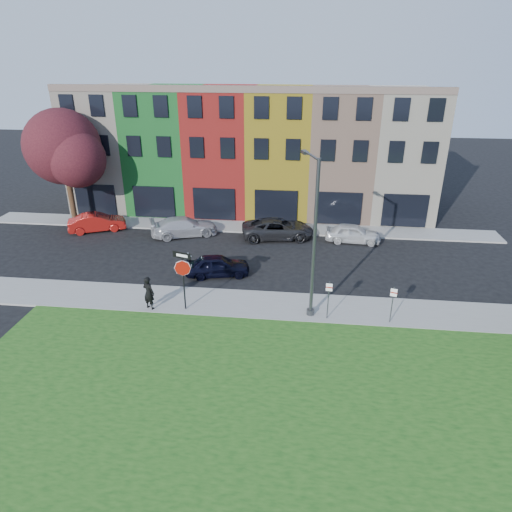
# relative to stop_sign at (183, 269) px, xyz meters

# --- Properties ---
(ground) EXTENTS (120.00, 120.00, 0.00)m
(ground) POSITION_rel_stop_sign_xyz_m (3.82, -2.04, -2.48)
(ground) COLOR black
(ground) RESTS_ON ground
(sidewalk_near) EXTENTS (40.00, 3.00, 0.12)m
(sidewalk_near) POSITION_rel_stop_sign_xyz_m (5.82, 0.96, -2.42)
(sidewalk_near) COLOR gray
(sidewalk_near) RESTS_ON ground
(sidewalk_far) EXTENTS (40.00, 2.40, 0.12)m
(sidewalk_far) POSITION_rel_stop_sign_xyz_m (0.82, 12.96, -2.42)
(sidewalk_far) COLOR gray
(sidewalk_far) RESTS_ON ground
(grass_park) EXTENTS (40.00, 16.00, 0.10)m
(grass_park) POSITION_rel_stop_sign_xyz_m (11.82, -8.04, -2.43)
(grass_park) COLOR #194614
(grass_park) RESTS_ON ground
(rowhouse_block) EXTENTS (30.00, 10.12, 10.00)m
(rowhouse_block) POSITION_rel_stop_sign_xyz_m (1.32, 19.14, 2.51)
(rowhouse_block) COLOR beige
(rowhouse_block) RESTS_ON ground
(stop_sign) EXTENTS (1.01, 0.35, 3.31)m
(stop_sign) POSITION_rel_stop_sign_xyz_m (0.00, 0.00, 0.00)
(stop_sign) COLOR black
(stop_sign) RESTS_ON sidewalk_near
(man) EXTENTS (0.99, 0.92, 1.87)m
(man) POSITION_rel_stop_sign_xyz_m (-1.90, -0.14, -1.42)
(man) COLOR black
(man) RESTS_ON sidewalk_near
(sedan_near) EXTENTS (3.23, 4.59, 1.34)m
(sedan_near) POSITION_rel_stop_sign_xyz_m (0.92, 4.42, -1.81)
(sedan_near) COLOR black
(sedan_near) RESTS_ON ground
(parked_car_red) EXTENTS (4.66, 5.35, 1.40)m
(parked_car_red) POSITION_rel_stop_sign_xyz_m (-9.80, 10.97, -1.78)
(parked_car_red) COLOR maroon
(parked_car_red) RESTS_ON ground
(parked_car_silver) EXTENTS (5.55, 6.37, 1.43)m
(parked_car_silver) POSITION_rel_stop_sign_xyz_m (-2.86, 10.77, -1.76)
(parked_car_silver) COLOR #A3A3A7
(parked_car_silver) RESTS_ON ground
(parked_car_dark) EXTENTS (4.16, 6.10, 1.48)m
(parked_car_dark) POSITION_rel_stop_sign_xyz_m (4.20, 11.04, -1.74)
(parked_car_dark) COLOR black
(parked_car_dark) RESTS_ON ground
(parked_car_white) EXTENTS (2.03, 4.14, 1.35)m
(parked_car_white) POSITION_rel_stop_sign_xyz_m (9.70, 10.89, -1.80)
(parked_car_white) COLOR silver
(parked_car_white) RESTS_ON ground
(street_lamp) EXTENTS (1.08, 2.49, 8.22)m
(street_lamp) POSITION_rel_stop_sign_xyz_m (6.60, 0.38, 1.79)
(street_lamp) COLOR #444649
(street_lamp) RESTS_ON sidewalk_near
(parking_sign_a) EXTENTS (0.32, 0.10, 2.10)m
(parking_sign_a) POSITION_rel_stop_sign_xyz_m (7.52, -0.09, -1.04)
(parking_sign_a) COLOR #444649
(parking_sign_a) RESTS_ON sidewalk_near
(parking_sign_b) EXTENTS (0.31, 0.12, 2.00)m
(parking_sign_b) POSITION_rel_stop_sign_xyz_m (10.70, -0.12, -1.10)
(parking_sign_b) COLOR #444649
(parking_sign_b) RESTS_ON sidewalk_near
(tree_purple) EXTENTS (6.82, 5.97, 8.89)m
(tree_purple) POSITION_rel_stop_sign_xyz_m (-12.21, 12.41, 3.54)
(tree_purple) COLOR #311F10
(tree_purple) RESTS_ON sidewalk_far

